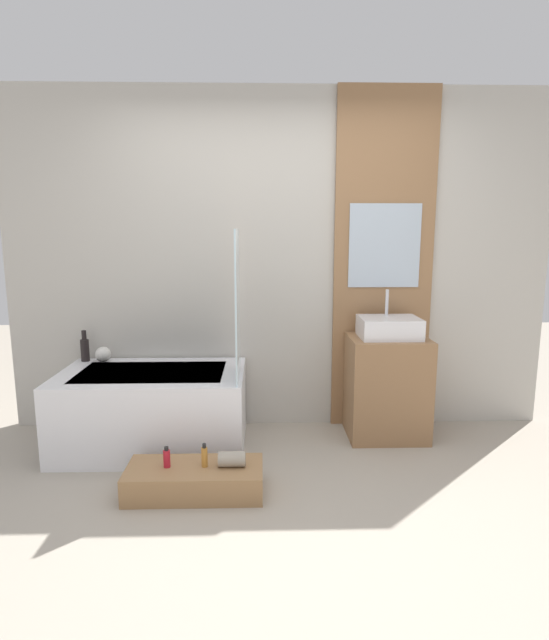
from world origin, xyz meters
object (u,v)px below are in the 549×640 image
(sink, at_px, (389,327))
(bottle_soap_secondary, at_px, (204,456))
(bottle_soap_primary, at_px, (167,458))
(bathtub, at_px, (153,409))
(vase_tall_dark, at_px, (85,349))
(vase_round_light, at_px, (103,354))
(wooden_step_bench, at_px, (195,480))

(sink, xyz_separation_m, bottle_soap_secondary, (-1.28, -0.82, -0.61))
(bottle_soap_secondary, bearing_deg, sink, 32.59)
(bottle_soap_primary, bearing_deg, sink, 28.59)
(bathtub, xyz_separation_m, sink, (1.72, 0.15, 0.56))
(bottle_soap_primary, bearing_deg, bottle_soap_secondary, 0.00)
(bathtub, bearing_deg, bottle_soap_secondary, -56.71)
(vase_tall_dark, distance_m, vase_round_light, 0.15)
(vase_tall_dark, xyz_separation_m, bottle_soap_primary, (0.79, -0.99, -0.43))
(vase_tall_dark, xyz_separation_m, vase_round_light, (0.14, -0.03, -0.04))
(bottle_soap_secondary, bearing_deg, wooden_step_bench, -180.00)
(wooden_step_bench, bearing_deg, bottle_soap_secondary, 0.00)
(bottle_soap_primary, bearing_deg, vase_round_light, 123.92)
(sink, bearing_deg, vase_round_light, 176.21)
(bottle_soap_primary, bearing_deg, bathtub, 108.10)
(bathtub, relative_size, bottle_soap_secondary, 9.10)
(sink, distance_m, bottle_soap_secondary, 1.64)
(sink, bearing_deg, vase_tall_dark, 175.79)
(wooden_step_bench, height_order, sink, sink)
(bathtub, distance_m, vase_round_light, 0.61)
(bathtub, bearing_deg, sink, 4.86)
(bathtub, distance_m, vase_tall_dark, 0.75)
(vase_round_light, bearing_deg, bottle_soap_secondary, -47.91)
(wooden_step_bench, bearing_deg, vase_round_light, 130.04)
(vase_round_light, height_order, bottle_soap_primary, vase_round_light)
(vase_tall_dark, xyz_separation_m, bottle_soap_secondary, (1.01, -0.99, -0.42))
(sink, distance_m, bottle_soap_primary, 1.82)
(bathtub, relative_size, bottle_soap_primary, 10.33)
(vase_round_light, height_order, bottle_soap_secondary, vase_round_light)
(sink, bearing_deg, bathtub, -175.14)
(sink, distance_m, vase_tall_dark, 2.31)
(vase_tall_dark, bearing_deg, vase_round_light, -10.46)
(vase_round_light, bearing_deg, sink, -3.79)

